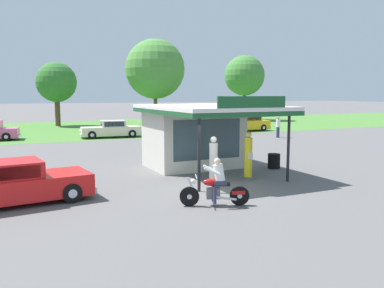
# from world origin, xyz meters

# --- Properties ---
(ground_plane) EXTENTS (300.00, 300.00, 0.00)m
(ground_plane) POSITION_xyz_m (0.00, 0.00, 0.00)
(ground_plane) COLOR #5B5959
(grass_verge_strip) EXTENTS (120.00, 24.00, 0.01)m
(grass_verge_strip) POSITION_xyz_m (0.00, 30.00, 0.00)
(grass_verge_strip) COLOR #477A33
(grass_verge_strip) RESTS_ON ground
(service_station_kiosk) EXTENTS (5.03, 7.06, 3.55)m
(service_station_kiosk) POSITION_xyz_m (1.38, 4.19, 1.81)
(service_station_kiosk) COLOR beige
(service_station_kiosk) RESTS_ON ground
(gas_pump_nearside) EXTENTS (0.44, 0.44, 1.92)m
(gas_pump_nearside) POSITION_xyz_m (0.53, 0.90, 0.87)
(gas_pump_nearside) COLOR slate
(gas_pump_nearside) RESTS_ON ground
(gas_pump_offside) EXTENTS (0.44, 0.44, 2.05)m
(gas_pump_offside) POSITION_xyz_m (2.23, 0.90, 0.94)
(gas_pump_offside) COLOR slate
(gas_pump_offside) RESTS_ON ground
(motorcycle_with_rider) EXTENTS (2.15, 1.04, 1.58)m
(motorcycle_with_rider) POSITION_xyz_m (-1.05, -2.20, 0.65)
(motorcycle_with_rider) COLOR black
(motorcycle_with_rider) RESTS_ON ground
(featured_classic_sedan) EXTENTS (5.24, 2.46, 1.45)m
(featured_classic_sedan) POSITION_xyz_m (-7.02, 0.88, 0.67)
(featured_classic_sedan) COLOR red
(featured_classic_sedan) RESTS_ON ground
(parked_car_back_row_centre) EXTENTS (4.92, 2.11, 1.54)m
(parked_car_back_row_centre) POSITION_xyz_m (8.32, 18.66, 0.69)
(parked_car_back_row_centre) COLOR #19479E
(parked_car_back_row_centre) RESTS_ON ground
(parked_car_second_row_spare) EXTENTS (5.15, 2.21, 1.42)m
(parked_car_second_row_spare) POSITION_xyz_m (1.08, 19.95, 0.65)
(parked_car_second_row_spare) COLOR beige
(parked_car_second_row_spare) RESTS_ON ground
(parked_car_back_row_far_left) EXTENTS (5.52, 2.05, 1.52)m
(parked_car_back_row_far_left) POSITION_xyz_m (14.28, 20.04, 0.71)
(parked_car_back_row_far_left) COLOR gold
(parked_car_back_row_far_left) RESTS_ON ground
(bystander_leaning_by_kiosk) EXTENTS (0.38, 0.38, 1.75)m
(bystander_leaning_by_kiosk) POSITION_xyz_m (13.63, 13.81, 0.94)
(bystander_leaning_by_kiosk) COLOR #2D3351
(bystander_leaning_by_kiosk) RESTS_ON ground
(bystander_admiring_sedan) EXTENTS (0.39, 0.39, 1.78)m
(bystander_admiring_sedan) POSITION_xyz_m (6.14, 11.05, 0.96)
(bystander_admiring_sedan) COLOR black
(bystander_admiring_sedan) RESTS_ON ground
(tree_oak_distant_spare) EXTENTS (6.78, 6.78, 9.83)m
(tree_oak_distant_spare) POSITION_xyz_m (8.91, 30.29, 6.24)
(tree_oak_distant_spare) COLOR brown
(tree_oak_distant_spare) RESTS_ON ground
(tree_oak_left) EXTENTS (4.48, 4.48, 7.18)m
(tree_oak_left) POSITION_xyz_m (-1.36, 34.58, 4.90)
(tree_oak_left) COLOR brown
(tree_oak_left) RESTS_ON ground
(tree_oak_far_left) EXTENTS (5.52, 5.52, 8.89)m
(tree_oak_far_left) POSITION_xyz_m (23.31, 34.20, 6.01)
(tree_oak_far_left) COLOR brown
(tree_oak_far_left) RESTS_ON ground
(spare_tire_stack) EXTENTS (0.60, 0.60, 0.72)m
(spare_tire_stack) POSITION_xyz_m (4.75, 2.46, 0.36)
(spare_tire_stack) COLOR black
(spare_tire_stack) RESTS_ON ground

